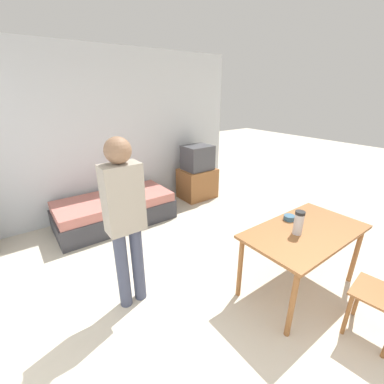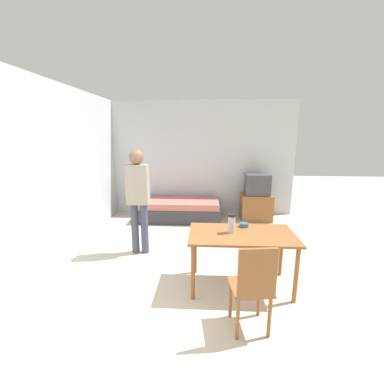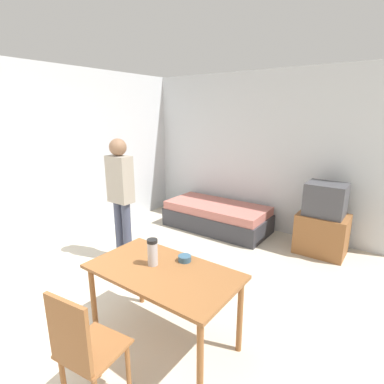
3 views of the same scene
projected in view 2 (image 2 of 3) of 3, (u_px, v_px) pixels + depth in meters
name	position (u px, v px, depth m)	size (l,w,h in m)	color
ground_plane	(172.00, 332.00, 2.56)	(20.00, 20.00, 0.00)	beige
wall_back	(193.00, 159.00, 6.18)	(4.82, 0.06, 2.70)	silver
wall_left	(71.00, 170.00, 4.31)	(0.06, 5.00, 2.70)	silver
daybed	(180.00, 210.00, 5.92)	(1.82, 0.86, 0.46)	#333338
tv	(256.00, 199.00, 5.85)	(0.69, 0.53, 1.06)	brown
dining_table	(242.00, 240.00, 3.20)	(1.31, 0.72, 0.73)	brown
wooden_chair	(253.00, 285.00, 2.44)	(0.44, 0.44, 0.95)	brown
person_standing	(138.00, 194.00, 4.08)	(0.34, 0.23, 1.70)	#3D4256
thermos_flask	(232.00, 222.00, 3.18)	(0.09, 0.09, 0.24)	#B7B7BC
mate_bowl	(244.00, 225.00, 3.40)	(0.12, 0.12, 0.05)	#335670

